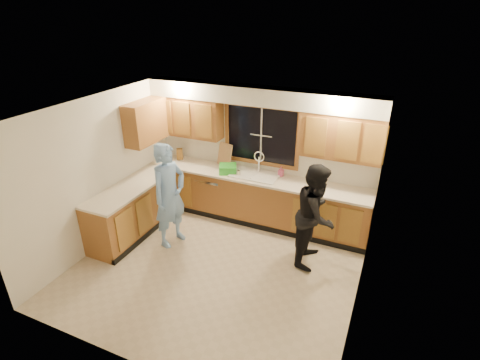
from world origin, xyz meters
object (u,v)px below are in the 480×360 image
at_px(stove, 112,225).
at_px(man, 170,195).
at_px(sink, 255,178).
at_px(knife_block, 180,154).
at_px(soap_bottle, 281,171).
at_px(dishwasher, 214,192).
at_px(dish_crate, 228,169).
at_px(bowl, 318,186).
at_px(woman, 316,215).

bearing_deg(stove, man, 36.06).
height_order(sink, knife_block, sink).
distance_m(stove, soap_bottle, 3.05).
height_order(dishwasher, knife_block, knife_block).
distance_m(knife_block, dish_crate, 1.18).
relative_size(dish_crate, soap_bottle, 1.74).
distance_m(dishwasher, knife_block, 1.04).
xyz_separation_m(man, dish_crate, (0.50, 1.18, 0.09)).
xyz_separation_m(stove, knife_block, (0.13, 1.96, 0.58)).
bearing_deg(sink, knife_block, 175.44).
distance_m(stove, bowl, 3.50).
height_order(sink, bowl, sink).
relative_size(man, knife_block, 8.29).
bearing_deg(dish_crate, woman, -21.01).
relative_size(dishwasher, stove, 0.91).
bearing_deg(knife_block, man, -94.20).
bearing_deg(man, bowl, -47.25).
xyz_separation_m(dishwasher, dish_crate, (0.34, -0.06, 0.58)).
height_order(stove, bowl, bowl).
xyz_separation_m(man, woman, (2.33, 0.48, -0.07)).
bearing_deg(man, dishwasher, 5.94).
xyz_separation_m(knife_block, dish_crate, (1.16, -0.21, -0.04)).
xyz_separation_m(woman, bowl, (-0.15, 0.75, 0.11)).
xyz_separation_m(dishwasher, man, (-0.16, -1.24, 0.49)).
xyz_separation_m(woman, knife_block, (-2.99, 0.91, 0.20)).
bearing_deg(knife_block, sink, -34.34).
distance_m(knife_block, bowl, 2.84).
distance_m(sink, man, 1.61).
distance_m(woman, dish_crate, 1.96).
xyz_separation_m(dishwasher, woman, (2.16, -0.76, 0.42)).
xyz_separation_m(man, knife_block, (-0.66, 1.38, 0.13)).
xyz_separation_m(dishwasher, knife_block, (-0.82, 0.15, 0.62)).
bearing_deg(stove, dishwasher, 62.31).
bearing_deg(dish_crate, knife_block, 169.91).
relative_size(stove, man, 0.50).
bearing_deg(sink, bowl, -1.29).
bearing_deg(bowl, dish_crate, -178.38).
distance_m(man, soap_bottle, 2.04).
bearing_deg(knife_block, woman, -46.67).
height_order(man, woman, man).
height_order(knife_block, soap_bottle, knife_block).
distance_m(woman, bowl, 0.77).
bearing_deg(bowl, dishwasher, 179.67).
relative_size(sink, soap_bottle, 4.82).
height_order(knife_block, bowl, knife_block).
distance_m(stove, woman, 3.31).
xyz_separation_m(stove, soap_bottle, (2.24, 2.00, 0.56)).
xyz_separation_m(stove, bowl, (2.96, 1.80, 0.49)).
xyz_separation_m(dishwasher, soap_bottle, (1.29, 0.19, 0.60)).
height_order(stove, woman, woman).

